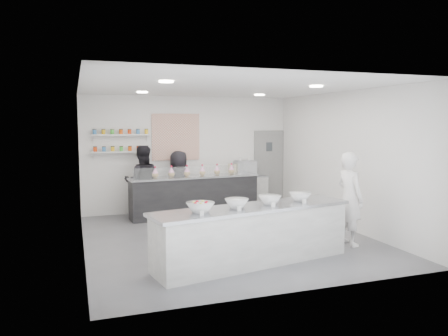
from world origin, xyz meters
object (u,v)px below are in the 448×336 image
Objects in this scene: espresso_ledge at (246,192)px; back_bar at (195,196)px; staff_left at (142,182)px; prep_counter at (253,235)px; staff_right at (179,182)px; espresso_machine at (245,169)px; woman_prep at (350,199)px.

back_bar is at bearing -161.10° from espresso_ledge.
back_bar is 1.34m from staff_left.
prep_counter is 4.32m from staff_left.
prep_counter is at bearing 71.14° from staff_right.
espresso_machine reaches higher than espresso_ledge.
woman_prep is at bearing -82.47° from espresso_machine.
staff_right reaches higher than prep_counter.
staff_right reaches higher than espresso_machine.
staff_left is at bearing -174.06° from espresso_ledge.
staff_left is at bearing 36.80° from woman_prep.
espresso_ledge is 4.06m from woman_prep.
espresso_ledge is (1.60, 0.55, -0.07)m from back_bar.
staff_right is at bearing -164.60° from staff_left.
woman_prep reaches higher than prep_counter.
woman_prep is at bearing -83.07° from espresso_ledge.
espresso_ledge is (1.66, 4.43, -0.04)m from prep_counter.
espresso_machine is at bearing 163.14° from staff_right.
espresso_machine is 0.31× the size of staff_left.
staff_right is (-1.88, -0.18, -0.27)m from espresso_machine.
back_bar is 1.83× the size of staff_left.
espresso_machine is at bearing 180.00° from espresso_ledge.
woman_prep is (2.15, 0.42, 0.41)m from prep_counter.
woman_prep is (0.49, -4.01, 0.45)m from espresso_ledge.
back_bar is at bearing -160.63° from espresso_machine.
staff_left reaches higher than espresso_machine.
prep_counter is at bearing 114.47° from staff_left.
woman_prep reaches higher than espresso_ledge.
back_bar is 2.01× the size of staff_right.
staff_right is (-2.41, 3.83, -0.08)m from woman_prep.
staff_left is at bearing -173.97° from espresso_machine.
woman_prep reaches higher than staff_right.
prep_counter is 4.76m from espresso_machine.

